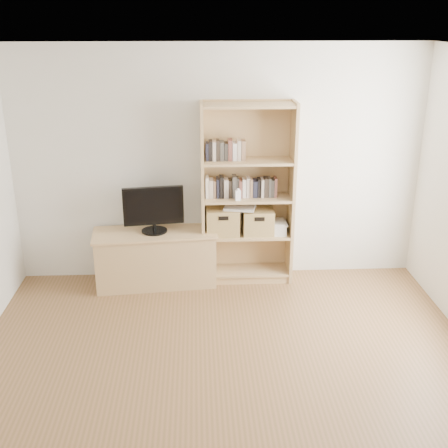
{
  "coord_description": "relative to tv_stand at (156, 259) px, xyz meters",
  "views": [
    {
      "loc": [
        -0.24,
        -3.49,
        2.89
      ],
      "look_at": [
        0.03,
        1.9,
        0.83
      ],
      "focal_mm": 45.0,
      "sensor_mm": 36.0,
      "label": 1
    }
  ],
  "objects": [
    {
      "name": "laptop",
      "position": [
        0.94,
        0.05,
        0.57
      ],
      "size": [
        0.37,
        0.3,
        0.03
      ],
      "primitive_type": "cube",
      "rotation": [
        0.0,
        0.0,
        -0.22
      ],
      "color": "white",
      "rests_on": "basket_left"
    },
    {
      "name": "ceiling",
      "position": [
        0.71,
        -2.26,
        2.3
      ],
      "size": [
        4.5,
        5.0,
        0.01
      ],
      "primitive_type": "cube",
      "color": "white",
      "rests_on": "back_wall"
    },
    {
      "name": "floor",
      "position": [
        0.71,
        -2.26,
        -0.3
      ],
      "size": [
        4.5,
        5.0,
        0.01
      ],
      "primitive_type": "cube",
      "color": "brown",
      "rests_on": "ground"
    },
    {
      "name": "books_row_mid",
      "position": [
        1.02,
        0.09,
        0.79
      ],
      "size": [
        0.75,
        0.17,
        0.2
      ],
      "primitive_type": "cube",
      "rotation": [
        0.0,
        0.0,
        0.03
      ],
      "color": "beige",
      "rests_on": "bookshelf"
    },
    {
      "name": "books_row_upper",
      "position": [
        0.8,
        0.09,
        1.2
      ],
      "size": [
        0.36,
        0.14,
        0.19
      ],
      "primitive_type": "cube",
      "rotation": [
        0.0,
        0.0,
        -0.02
      ],
      "color": "beige",
      "rests_on": "bookshelf"
    },
    {
      "name": "basket_right",
      "position": [
        1.15,
        0.06,
        0.4
      ],
      "size": [
        0.34,
        0.28,
        0.28
      ],
      "primitive_type": "cube",
      "rotation": [
        0.0,
        0.0,
        0.0
      ],
      "color": "olive",
      "rests_on": "bookshelf"
    },
    {
      "name": "television",
      "position": [
        0.0,
        0.0,
        0.58
      ],
      "size": [
        0.65,
        0.14,
        0.51
      ],
      "primitive_type": "cube",
      "rotation": [
        0.0,
        0.0,
        0.14
      ],
      "color": "black",
      "rests_on": "tv_stand"
    },
    {
      "name": "basket_left",
      "position": [
        0.75,
        0.06,
        0.41
      ],
      "size": [
        0.36,
        0.3,
        0.3
      ],
      "primitive_type": "cube",
      "rotation": [
        0.0,
        0.0,
        -0.0
      ],
      "color": "olive",
      "rests_on": "bookshelf"
    },
    {
      "name": "tv_stand",
      "position": [
        0.0,
        0.0,
        0.0
      ],
      "size": [
        1.34,
        0.61,
        0.6
      ],
      "primitive_type": "cube",
      "rotation": [
        0.0,
        0.0,
        0.1
      ],
      "color": "tan",
      "rests_on": "floor"
    },
    {
      "name": "magazine_stack",
      "position": [
        1.37,
        0.06,
        0.32
      ],
      "size": [
        0.19,
        0.26,
        0.12
      ],
      "primitive_type": "cube",
      "rotation": [
        0.0,
        0.0,
        -0.06
      ],
      "color": "beige",
      "rests_on": "bookshelf"
    },
    {
      "name": "back_wall",
      "position": [
        0.71,
        0.24,
        1.0
      ],
      "size": [
        4.5,
        0.02,
        2.6
      ],
      "primitive_type": "cube",
      "color": "silver",
      "rests_on": "floor"
    },
    {
      "name": "bookshelf",
      "position": [
        1.02,
        0.07,
        0.71
      ],
      "size": [
        1.01,
        0.36,
        2.02
      ],
      "primitive_type": "cube",
      "rotation": [
        0.0,
        0.0,
        -0.0
      ],
      "color": "tan",
      "rests_on": "floor"
    },
    {
      "name": "baby_monitor",
      "position": [
        0.91,
        -0.05,
        0.74
      ],
      "size": [
        0.06,
        0.05,
        0.11
      ],
      "primitive_type": "cube",
      "rotation": [
        0.0,
        0.0,
        0.21
      ],
      "color": "white",
      "rests_on": "bookshelf"
    }
  ]
}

